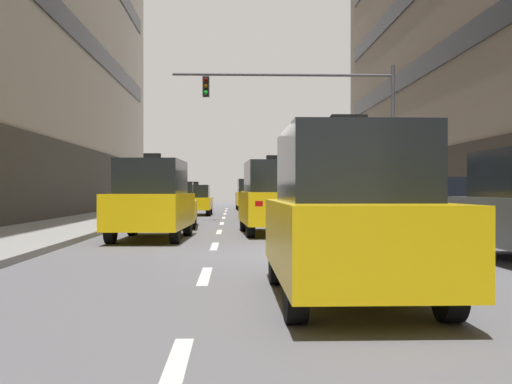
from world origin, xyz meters
name	(u,v)px	position (x,y,z in m)	size (l,w,h in m)	color
ground_plane	(297,255)	(0.00, 0.00, 0.00)	(120.00, 120.00, 0.00)	slate
lane_stripe_l1_s2	(174,372)	(-1.70, -8.00, 0.00)	(0.16, 2.00, 0.01)	silver
lane_stripe_l1_s3	(205,276)	(-1.70, -3.00, 0.00)	(0.16, 2.00, 0.01)	silver
lane_stripe_l1_s4	(215,246)	(-1.70, 2.00, 0.00)	(0.16, 2.00, 0.01)	silver
lane_stripe_l1_s5	(219,232)	(-1.70, 7.00, 0.00)	(0.16, 2.00, 0.01)	silver
lane_stripe_l1_s6	(222,223)	(-1.70, 12.00, 0.00)	(0.16, 2.00, 0.01)	silver
lane_stripe_l1_s7	(224,218)	(-1.70, 17.00, 0.00)	(0.16, 2.00, 0.01)	silver
lane_stripe_l1_s8	(225,214)	(-1.70, 22.00, 0.00)	(0.16, 2.00, 0.01)	silver
lane_stripe_l1_s9	(226,211)	(-1.70, 27.00, 0.00)	(0.16, 2.00, 0.01)	silver
lane_stripe_l1_s10	(227,209)	(-1.70, 32.00, 0.00)	(0.16, 2.00, 0.01)	silver
lane_stripe_l2_s3	(427,274)	(1.70, -3.00, 0.00)	(0.16, 2.00, 0.01)	silver
lane_stripe_l2_s4	(360,246)	(1.70, 2.00, 0.00)	(0.16, 2.00, 0.01)	silver
lane_stripe_l2_s5	(327,232)	(1.70, 7.00, 0.00)	(0.16, 2.00, 0.01)	silver
lane_stripe_l2_s6	(308,223)	(1.70, 12.00, 0.00)	(0.16, 2.00, 0.01)	silver
lane_stripe_l2_s7	(295,218)	(1.70, 17.00, 0.00)	(0.16, 2.00, 0.01)	silver
lane_stripe_l2_s8	(286,214)	(1.70, 22.00, 0.00)	(0.16, 2.00, 0.01)	silver
lane_stripe_l2_s9	(279,211)	(1.70, 27.00, 0.00)	(0.16, 2.00, 0.01)	silver
lane_stripe_l2_s10	(274,209)	(1.70, 32.00, 0.00)	(0.16, 2.00, 0.01)	silver
taxi_driving_0	(195,200)	(-3.28, 20.34, 0.78)	(1.79, 4.23, 1.76)	black
taxi_driving_1	(274,198)	(-0.05, 6.00, 1.07)	(2.07, 4.54, 2.34)	black
taxi_driving_2	(250,195)	(-0.14, 28.99, 1.02)	(1.89, 4.29, 2.23)	black
taxi_driving_3	(349,215)	(0.09, -5.12, 1.00)	(1.75, 4.16, 2.18)	black
taxi_driving_4	(152,200)	(-3.40, 4.08, 1.05)	(1.99, 4.40, 2.27)	black
taxi_driving_5	(171,205)	(-3.45, 9.53, 0.79)	(1.96, 4.33, 1.77)	black
taxi_driving_6	(262,195)	(0.07, 15.64, 1.09)	(1.92, 4.53, 2.37)	black
car_parked_2	(430,208)	(4.05, 4.17, 0.81)	(1.90, 4.41, 1.64)	black
traffic_signal_0	(326,111)	(2.64, 13.60, 4.66)	(9.37, 0.35, 6.45)	#4C4C51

